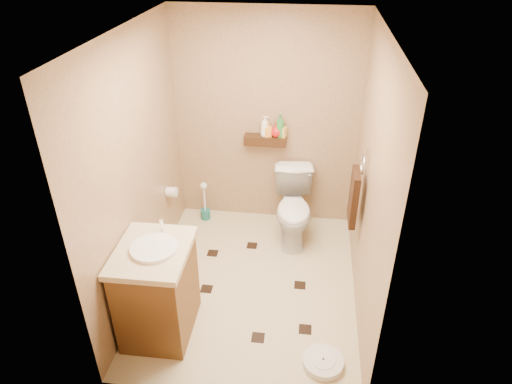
# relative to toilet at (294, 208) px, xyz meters

# --- Properties ---
(ground) EXTENTS (2.50, 2.50, 0.00)m
(ground) POSITION_rel_toilet_xyz_m (-0.36, -0.83, -0.38)
(ground) COLOR beige
(ground) RESTS_ON ground
(wall_back) EXTENTS (2.00, 0.04, 2.40)m
(wall_back) POSITION_rel_toilet_xyz_m (-0.36, 0.42, 0.82)
(wall_back) COLOR #A5805E
(wall_back) RESTS_ON ground
(wall_front) EXTENTS (2.00, 0.04, 2.40)m
(wall_front) POSITION_rel_toilet_xyz_m (-0.36, -2.08, 0.82)
(wall_front) COLOR #A5805E
(wall_front) RESTS_ON ground
(wall_left) EXTENTS (0.04, 2.50, 2.40)m
(wall_left) POSITION_rel_toilet_xyz_m (-1.36, -0.83, 0.82)
(wall_left) COLOR #A5805E
(wall_left) RESTS_ON ground
(wall_right) EXTENTS (0.04, 2.50, 2.40)m
(wall_right) POSITION_rel_toilet_xyz_m (0.64, -0.83, 0.82)
(wall_right) COLOR #A5805E
(wall_right) RESTS_ON ground
(ceiling) EXTENTS (2.00, 2.50, 0.02)m
(ceiling) POSITION_rel_toilet_xyz_m (-0.36, -0.83, 2.02)
(ceiling) COLOR white
(ceiling) RESTS_ON wall_back
(wall_shelf) EXTENTS (0.46, 0.14, 0.10)m
(wall_shelf) POSITION_rel_toilet_xyz_m (-0.36, 0.34, 0.64)
(wall_shelf) COLOR #3D2310
(wall_shelf) RESTS_ON wall_back
(floor_accents) EXTENTS (1.13, 1.38, 0.01)m
(floor_accents) POSITION_rel_toilet_xyz_m (-0.33, -0.87, -0.38)
(floor_accents) COLOR black
(floor_accents) RESTS_ON ground
(toilet) EXTENTS (0.50, 0.79, 0.77)m
(toilet) POSITION_rel_toilet_xyz_m (0.00, 0.00, 0.00)
(toilet) COLOR white
(toilet) RESTS_ON ground
(vanity) EXTENTS (0.59, 0.71, 0.99)m
(vanity) POSITION_rel_toilet_xyz_m (-1.06, -1.48, 0.06)
(vanity) COLOR brown
(vanity) RESTS_ON ground
(bathroom_scale) EXTENTS (0.34, 0.34, 0.07)m
(bathroom_scale) POSITION_rel_toilet_xyz_m (0.34, -1.70, -0.35)
(bathroom_scale) COLOR white
(bathroom_scale) RESTS_ON ground
(toilet_brush) EXTENTS (0.11, 0.11, 0.49)m
(toilet_brush) POSITION_rel_toilet_xyz_m (-1.06, 0.24, -0.21)
(toilet_brush) COLOR #1A6B68
(toilet_brush) RESTS_ON ground
(towel_ring) EXTENTS (0.12, 0.30, 0.76)m
(towel_ring) POSITION_rel_toilet_xyz_m (0.55, -0.58, 0.56)
(towel_ring) COLOR silver
(towel_ring) RESTS_ON wall_right
(toilet_paper) EXTENTS (0.12, 0.11, 0.12)m
(toilet_paper) POSITION_rel_toilet_xyz_m (-1.30, -0.18, 0.22)
(toilet_paper) COLOR white
(toilet_paper) RESTS_ON wall_left
(bottle_a) EXTENTS (0.09, 0.09, 0.23)m
(bottle_a) POSITION_rel_toilet_xyz_m (-0.37, 0.34, 0.80)
(bottle_a) COLOR white
(bottle_a) RESTS_ON wall_shelf
(bottle_b) EXTENTS (0.10, 0.10, 0.17)m
(bottle_b) POSITION_rel_toilet_xyz_m (-0.33, 0.34, 0.77)
(bottle_b) COLOR #FCA635
(bottle_b) RESTS_ON wall_shelf
(bottle_c) EXTENTS (0.18, 0.18, 0.16)m
(bottle_c) POSITION_rel_toilet_xyz_m (-0.24, 0.34, 0.77)
(bottle_c) COLOR red
(bottle_c) RESTS_ON wall_shelf
(bottle_d) EXTENTS (0.14, 0.14, 0.25)m
(bottle_d) POSITION_rel_toilet_xyz_m (-0.20, 0.34, 0.81)
(bottle_d) COLOR #2E8A3A
(bottle_d) RESTS_ON wall_shelf
(bottle_e) EXTENTS (0.09, 0.09, 0.17)m
(bottle_e) POSITION_rel_toilet_xyz_m (-0.17, 0.34, 0.77)
(bottle_e) COLOR gold
(bottle_e) RESTS_ON wall_shelf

